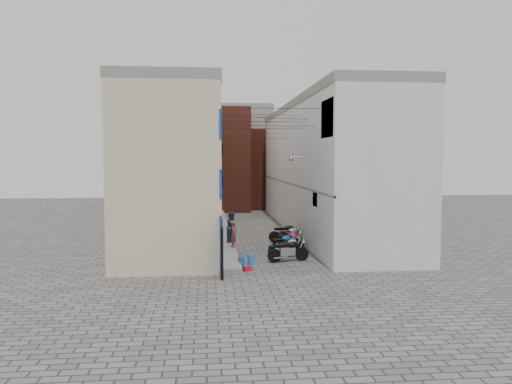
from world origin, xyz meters
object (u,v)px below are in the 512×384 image
object	(u,v)px
motorcycle_c	(283,243)
red_crate	(247,269)
motorcycle_a	(288,249)
water_jug_far	(251,260)
person_a	(234,234)
motorcycle_d	(290,240)
motorcycle_e	(288,239)
motorcycle_f	(290,235)
motorcycle_g	(286,232)
motorcycle_b	(289,247)
person_b	(232,227)
water_jug_near	(241,262)

from	to	relation	value
motorcycle_c	red_crate	distance (m)	4.32
motorcycle_c	motorcycle_a	bearing A→B (deg)	-36.95
water_jug_far	person_a	bearing A→B (deg)	99.85
motorcycle_d	motorcycle_e	distance (m)	1.06
motorcycle_f	motorcycle_g	xyz separation A→B (m)	(-0.08, 1.06, 0.03)
motorcycle_e	motorcycle_c	bearing A→B (deg)	-9.23
motorcycle_b	motorcycle_f	bearing A→B (deg)	138.15
motorcycle_d	person_a	size ratio (longest dim) A/B	1.44
motorcycle_b	motorcycle_c	distance (m)	0.81
person_a	red_crate	world-z (taller)	person_a
motorcycle_f	red_crate	size ratio (longest dim) A/B	5.54
person_a	water_jug_far	bearing A→B (deg)	-159.01
motorcycle_a	person_b	xyz separation A→B (m)	(-2.56, 4.68, 0.51)
motorcycle_a	motorcycle_b	size ratio (longest dim) A/B	1.10
motorcycle_e	red_crate	bearing A→B (deg)	-19.60
motorcycle_a	motorcycle_g	bearing A→B (deg)	159.36
motorcycle_g	red_crate	xyz separation A→B (m)	(-3.00, -7.76, -0.51)
person_a	water_jug_near	bearing A→B (deg)	-166.71
motorcycle_g	person_b	distance (m)	3.61
motorcycle_a	motorcycle_d	size ratio (longest dim) A/B	1.04
motorcycle_e	water_jug_far	xyz separation A→B (m)	(-2.55, -4.75, -0.23)
water_jug_near	red_crate	world-z (taller)	water_jug_near
motorcycle_c	water_jug_far	bearing A→B (deg)	-73.91
water_jug_near	motorcycle_e	bearing A→B (deg)	59.14
motorcycle_g	person_a	distance (m)	4.49
motorcycle_b	motorcycle_d	world-z (taller)	motorcycle_d
motorcycle_g	person_a	size ratio (longest dim) A/B	1.49
motorcycle_a	water_jug_near	distance (m)	2.66
motorcycle_g	red_crate	world-z (taller)	motorcycle_g
motorcycle_b	motorcycle_f	world-z (taller)	motorcycle_f
motorcycle_e	person_b	size ratio (longest dim) A/B	0.98
motorcycle_b	person_b	bearing A→B (deg)	-174.69
water_jug_near	red_crate	distance (m)	0.86
motorcycle_d	water_jug_near	size ratio (longest dim) A/B	4.07
person_b	red_crate	xyz separation A→B (m)	(0.36, -6.55, -1.02)
motorcycle_c	motorcycle_e	distance (m)	2.31
motorcycle_c	motorcycle_f	world-z (taller)	motorcycle_c
motorcycle_d	motorcycle_c	bearing A→B (deg)	-57.28
water_jug_near	motorcycle_g	bearing A→B (deg)	65.15
person_b	water_jug_near	size ratio (longest dim) A/B	3.46
motorcycle_f	water_jug_near	size ratio (longest dim) A/B	3.98
person_b	person_a	bearing A→B (deg)	-158.79
motorcycle_c	motorcycle_f	xyz separation A→B (m)	(0.87, 3.03, -0.02)
motorcycle_a	red_crate	bearing A→B (deg)	-62.44
motorcycle_c	red_crate	size ratio (longest dim) A/B	5.72
motorcycle_f	person_a	distance (m)	3.96
motorcycle_d	person_a	xyz separation A→B (m)	(-3.14, -0.04, 0.37)
motorcycle_e	person_a	xyz separation A→B (m)	(-3.19, -1.09, 0.47)
motorcycle_a	water_jug_near	bearing A→B (deg)	-79.21
person_a	motorcycle_c	bearing A→B (deg)	-102.62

